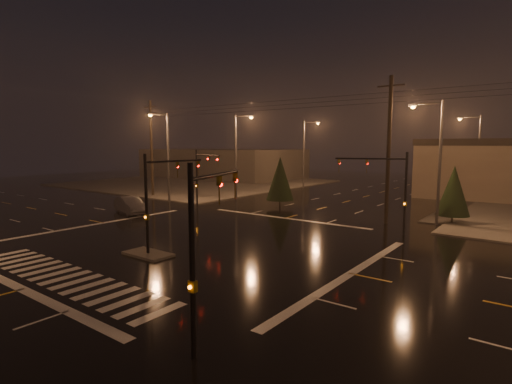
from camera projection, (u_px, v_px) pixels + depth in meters
ground at (197, 242)px, 26.80m from camera, size 140.00×140.00×0.00m
sidewalk_nw at (198, 182)px, 68.49m from camera, size 36.00×36.00×0.12m
median_island at (148, 254)px, 23.61m from camera, size 3.00×1.60×0.15m
crosswalk at (66, 277)px, 19.64m from camera, size 15.00×2.60×0.01m
stop_bar_near at (22, 289)px, 18.06m from camera, size 16.00×0.50×0.01m
stop_bar_far at (285, 218)px, 35.53m from camera, size 16.00×0.50×0.01m
commercial_block at (222, 163)px, 80.68m from camera, size 30.00×18.00×5.60m
signal_mast_median at (159, 191)px, 23.91m from camera, size 0.25×4.59×6.00m
signal_mast_ne at (390, 183)px, 28.74m from camera, size 4.84×1.86×6.00m
signal_mast_nw at (201, 172)px, 40.06m from camera, size 4.84×1.86×6.00m
signal_mast_se at (203, 234)px, 12.52m from camera, size 1.55×3.87×6.00m
streetlight_1 at (238, 151)px, 47.08m from camera, size 2.77×0.32×10.00m
streetlight_2 at (306, 149)px, 59.79m from camera, size 2.77×0.32×10.00m
streetlight_3 at (436, 154)px, 32.16m from camera, size 2.77×0.32×10.00m
streetlight_4 at (476, 151)px, 48.05m from camera, size 2.77×0.32×10.00m
streetlight_5 at (166, 151)px, 44.53m from camera, size 0.32×2.77×10.00m
utility_pole_0 at (151, 148)px, 50.30m from camera, size 2.20×0.32×12.00m
utility_pole_1 at (389, 149)px, 32.43m from camera, size 2.20×0.32×12.00m
conifer_0 at (454, 191)px, 32.76m from camera, size 2.64×2.64×4.82m
conifer_3 at (280, 178)px, 42.01m from camera, size 2.92×2.92×5.26m
car_crossing at (130, 205)px, 37.90m from camera, size 5.12×2.93×1.60m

